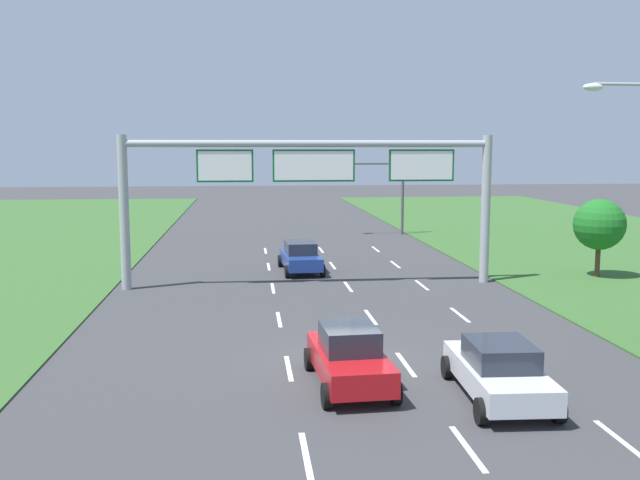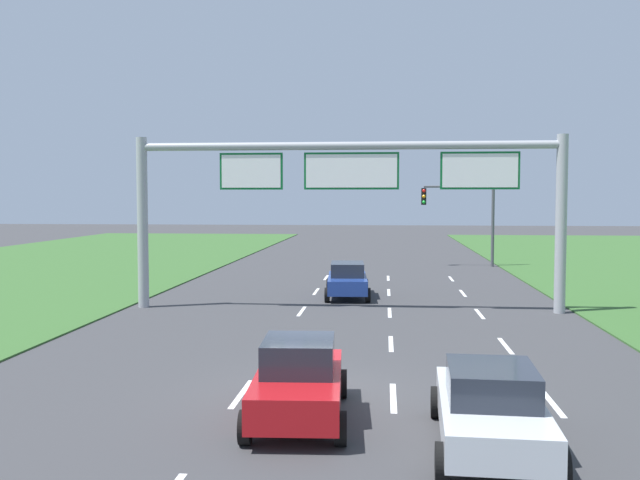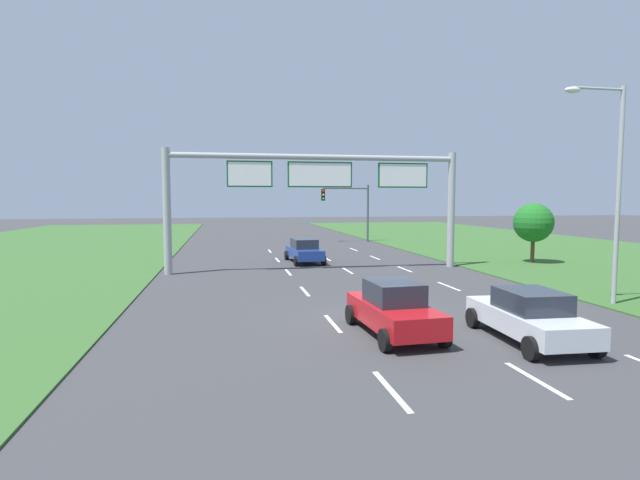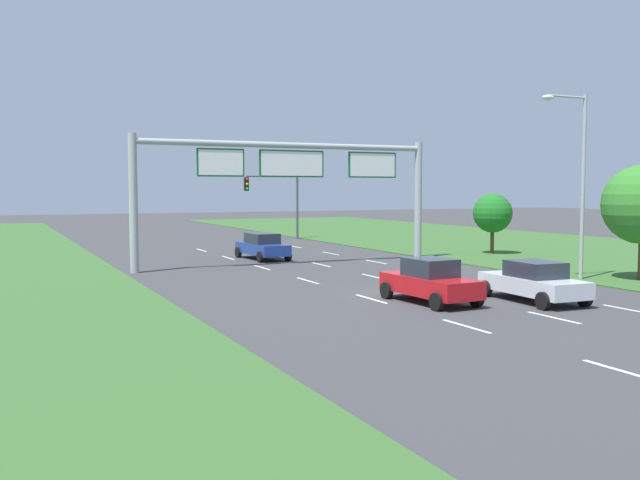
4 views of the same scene
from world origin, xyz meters
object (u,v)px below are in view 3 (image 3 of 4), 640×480
object	(u,v)px
car_near_red	(394,309)
roadside_tree_mid	(533,223)
car_mid_lane	(529,316)
car_lead_silver	(304,251)
street_lamp	(611,176)
sign_gantry	(320,186)
traffic_light_mast	(349,203)

from	to	relation	value
car_near_red	roadside_tree_mid	distance (m)	20.79
car_near_red	car_mid_lane	world-z (taller)	car_near_red
car_lead_silver	street_lamp	distance (m)	18.66
car_lead_silver	roadside_tree_mid	world-z (taller)	roadside_tree_mid
sign_gantry	street_lamp	distance (m)	14.85
traffic_light_mast	street_lamp	bearing A→B (deg)	-84.81
traffic_light_mast	street_lamp	world-z (taller)	street_lamp
sign_gantry	roadside_tree_mid	bearing A→B (deg)	2.04
car_near_red	sign_gantry	size ratio (longest dim) A/B	0.25
car_near_red	car_mid_lane	distance (m)	3.93
street_lamp	car_lead_silver	bearing A→B (deg)	121.82
traffic_light_mast	car_mid_lane	bearing A→B (deg)	-95.29
car_mid_lane	street_lamp	xyz separation A→B (m)	(5.97, 3.97, 4.32)
roadside_tree_mid	car_near_red	bearing A→B (deg)	-134.78
sign_gantry	traffic_light_mast	xyz separation A→B (m)	(6.44, 18.86, -1.10)
sign_gantry	traffic_light_mast	size ratio (longest dim) A/B	3.08
street_lamp	car_mid_lane	bearing A→B (deg)	-146.36
car_near_red	car_lead_silver	distance (m)	17.98
car_lead_silver	car_mid_lane	distance (m)	19.73
sign_gantry	car_lead_silver	bearing A→B (deg)	95.46
car_lead_silver	street_lamp	size ratio (longest dim) A/B	0.54
sign_gantry	traffic_light_mast	distance (m)	19.96
car_mid_lane	sign_gantry	world-z (taller)	sign_gantry
roadside_tree_mid	car_mid_lane	bearing A→B (deg)	-124.11
car_near_red	traffic_light_mast	size ratio (longest dim) A/B	0.77
street_lamp	roadside_tree_mid	xyz separation A→B (m)	(4.95, 12.15, -2.42)
car_lead_silver	sign_gantry	bearing A→B (deg)	-87.75
street_lamp	car_near_red	bearing A→B (deg)	-165.17
car_near_red	street_lamp	bearing A→B (deg)	11.83
car_near_red	street_lamp	distance (m)	10.85
street_lamp	roadside_tree_mid	world-z (taller)	street_lamp
sign_gantry	roadside_tree_mid	world-z (taller)	sign_gantry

